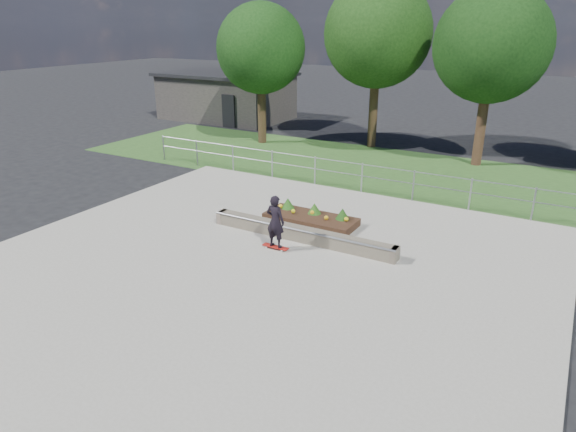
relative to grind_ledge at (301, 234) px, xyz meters
The scene contains 11 objects.
ground 2.31m from the grind_ledge, 94.76° to the right, with size 120.00×120.00×0.00m, color black.
grass_verge 8.72m from the grind_ledge, 91.25° to the left, with size 30.00×8.00×0.02m, color #294D1F.
concrete_slab 2.30m from the grind_ledge, 94.76° to the right, with size 15.00×15.00×0.06m, color gray.
fence 5.24m from the grind_ledge, 92.09° to the left, with size 20.06×0.06×1.20m.
building 21.21m from the grind_ledge, 132.08° to the left, with size 8.40×5.40×3.00m.
tree_far_left 14.25m from the grind_ledge, 127.39° to the left, with size 4.55×4.55×7.15m.
tree_mid_left 14.05m from the grind_ledge, 101.94° to the left, with size 5.25×5.25×8.25m.
tree_mid_right 13.03m from the grind_ledge, 76.51° to the left, with size 4.90×4.90×7.70m.
grind_ledge is the anchor object (origin of this frame).
planter_bed 1.49m from the grind_ledge, 104.95° to the left, with size 3.00×1.20×0.61m.
skateboarder 1.16m from the grind_ledge, 109.83° to the right, with size 0.80×0.38×1.63m.
Camera 1 is at (6.88, -10.14, 6.25)m, focal length 32.00 mm.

